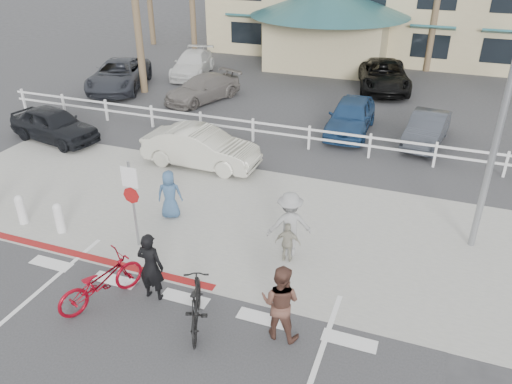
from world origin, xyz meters
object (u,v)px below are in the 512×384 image
at_px(car_red_compact, 54,124).
at_px(car_white_sedan, 201,148).
at_px(sign_post, 133,200).
at_px(bike_red, 101,281).
at_px(bike_black, 196,304).

bearing_deg(car_red_compact, car_white_sedan, -80.03).
bearing_deg(sign_post, bike_red, -77.74).
height_order(car_white_sedan, car_red_compact, car_white_sedan).
relative_size(bike_red, car_white_sedan, 0.50).
bearing_deg(bike_black, bike_red, -21.27).
bearing_deg(car_red_compact, sign_post, -115.59).
relative_size(sign_post, bike_black, 1.47).
bearing_deg(car_red_compact, bike_black, -115.91).
xyz_separation_m(bike_black, car_white_sedan, (-3.66, 7.73, 0.13)).
relative_size(bike_black, car_white_sedan, 0.45).
height_order(bike_red, bike_black, bike_black).
relative_size(sign_post, car_white_sedan, 0.66).
bearing_deg(bike_black, sign_post, -59.90).
xyz_separation_m(sign_post, car_white_sedan, (-0.67, 5.43, -0.73)).
distance_m(bike_red, bike_black, 2.48).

